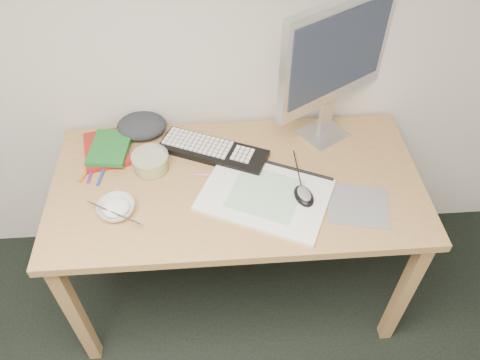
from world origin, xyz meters
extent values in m
cube|color=tan|center=(-0.34, 1.13, 0.36)|extent=(0.05, 0.05, 0.71)
cube|color=tan|center=(0.96, 1.13, 0.36)|extent=(0.05, 0.05, 0.71)
cube|color=tan|center=(-0.34, 1.73, 0.36)|extent=(0.05, 0.05, 0.71)
cube|color=tan|center=(0.96, 1.73, 0.36)|extent=(0.05, 0.05, 0.71)
cube|color=tan|center=(0.31, 1.43, 0.73)|extent=(1.40, 0.70, 0.03)
cube|color=gray|center=(0.74, 1.28, 0.75)|extent=(0.25, 0.24, 0.00)
cube|color=silver|center=(0.41, 1.35, 0.76)|extent=(0.55, 0.48, 0.01)
cube|color=black|center=(0.23, 1.59, 0.76)|extent=(0.45, 0.30, 0.03)
cube|color=silver|center=(0.68, 1.67, 0.75)|extent=(0.23, 0.22, 0.01)
cube|color=silver|center=(0.68, 1.67, 0.84)|extent=(0.06, 0.05, 0.16)
cube|color=silver|center=(0.68, 1.67, 1.13)|extent=(0.45, 0.29, 0.41)
cube|color=black|center=(0.68, 1.67, 1.14)|extent=(0.39, 0.24, 0.32)
ellipsoid|color=black|center=(0.54, 1.32, 0.78)|extent=(0.09, 0.12, 0.04)
imported|color=white|center=(-0.13, 1.31, 0.77)|extent=(0.16, 0.16, 0.04)
cylinder|color=silver|center=(-0.12, 1.27, 0.79)|extent=(0.20, 0.13, 0.02)
cylinder|color=gold|center=(-0.02, 1.52, 0.78)|extent=(0.17, 0.17, 0.07)
cube|color=maroon|center=(-0.20, 1.63, 0.76)|extent=(0.21, 0.25, 0.02)
cube|color=#196725|center=(-0.18, 1.62, 0.78)|extent=(0.17, 0.22, 0.02)
ellipsoid|color=#292B32|center=(-0.07, 1.74, 0.79)|extent=(0.20, 0.18, 0.07)
cylinder|color=pink|center=(0.25, 1.46, 0.75)|extent=(0.19, 0.03, 0.01)
cylinder|color=#A17F55|center=(0.39, 1.47, 0.75)|extent=(0.14, 0.10, 0.01)
cylinder|color=black|center=(0.43, 1.47, 0.75)|extent=(0.17, 0.02, 0.01)
cylinder|color=#1E3DA2|center=(-0.20, 1.50, 0.76)|extent=(0.03, 0.12, 0.01)
cylinder|color=#C66B17|center=(-0.26, 1.53, 0.76)|extent=(0.06, 0.14, 0.01)
cylinder|color=#61227E|center=(-0.25, 1.52, 0.76)|extent=(0.02, 0.13, 0.01)
camera|label=1|loc=(0.23, 0.22, 2.04)|focal=35.00mm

